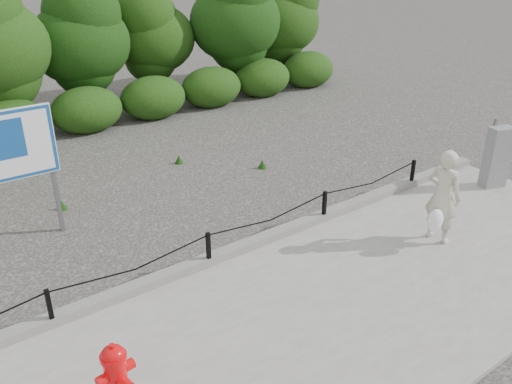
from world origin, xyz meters
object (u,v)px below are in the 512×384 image
at_px(fire_hydrant, 117,377).
at_px(advertising_sign, 9,152).
at_px(utility_cabinet, 497,157).
at_px(pedestrian, 443,198).

height_order(fire_hydrant, advertising_sign, advertising_sign).
bearing_deg(utility_cabinet, fire_hydrant, -156.02).
bearing_deg(advertising_sign, pedestrian, -35.76).
xyz_separation_m(fire_hydrant, pedestrian, (5.93, 0.15, 0.40)).
distance_m(pedestrian, advertising_sign, 7.20).
height_order(pedestrian, advertising_sign, advertising_sign).
bearing_deg(pedestrian, utility_cabinet, -84.31).
bearing_deg(fire_hydrant, utility_cabinet, -2.13).
height_order(fire_hydrant, pedestrian, pedestrian).
relative_size(fire_hydrant, pedestrian, 0.52).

